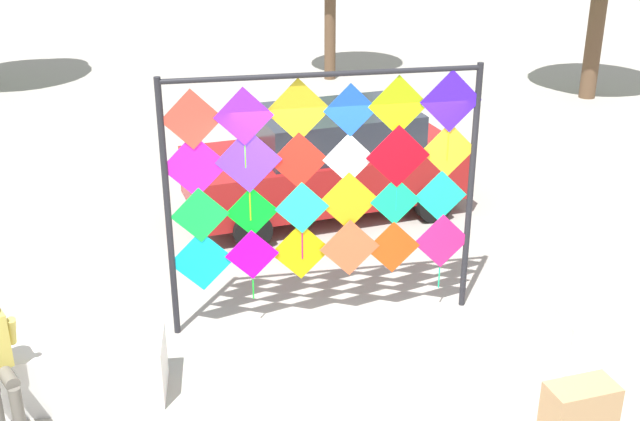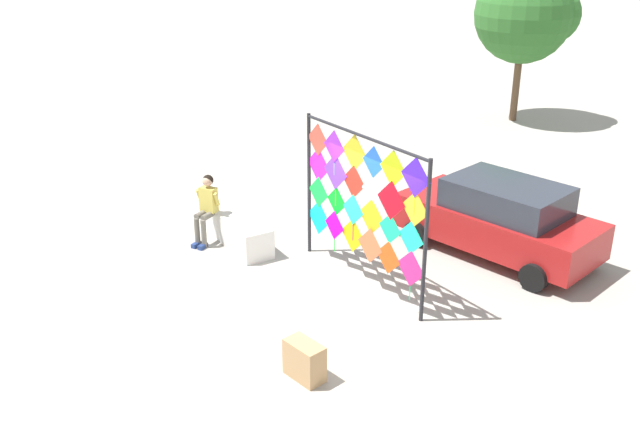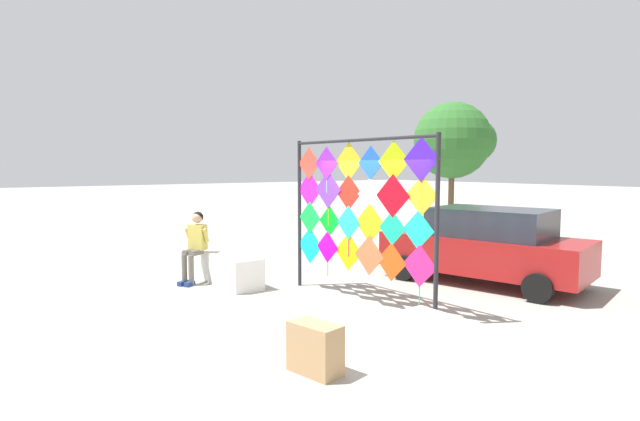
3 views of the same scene
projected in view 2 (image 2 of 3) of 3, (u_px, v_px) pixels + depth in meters
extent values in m
plane|color=#9E998E|center=(323.00, 303.00, 12.64)|extent=(120.00, 120.00, 0.00)
cube|color=silver|center=(224.00, 219.00, 15.35)|extent=(3.46, 0.63, 0.62)
cube|color=silver|center=(455.00, 407.00, 9.48)|extent=(3.46, 0.63, 0.62)
cylinder|color=#232328|center=(309.00, 185.00, 14.03)|extent=(0.07, 0.07, 2.89)
cylinder|color=#232328|center=(426.00, 243.00, 11.53)|extent=(0.07, 0.07, 2.89)
cylinder|color=#232328|center=(363.00, 136.00, 12.24)|extent=(3.32, 0.30, 0.06)
cube|color=#0ED6ED|center=(319.00, 218.00, 14.02)|extent=(0.71, 0.06, 0.71)
cube|color=#E505CB|center=(334.00, 225.00, 13.59)|extent=(0.59, 0.06, 0.59)
cylinder|color=#16E52F|center=(335.00, 245.00, 13.76)|extent=(0.02, 0.02, 0.25)
cube|color=#D2AE09|center=(353.00, 235.00, 13.20)|extent=(0.68, 0.06, 0.68)
cube|color=#EB5E36|center=(370.00, 246.00, 12.78)|extent=(0.68, 0.06, 0.68)
cube|color=#E34510|center=(388.00, 258.00, 12.42)|extent=(0.63, 0.06, 0.63)
cube|color=#D51F74|center=(411.00, 269.00, 11.98)|extent=(0.66, 0.06, 0.66)
cylinder|color=#16E585|center=(410.00, 293.00, 12.17)|extent=(0.02, 0.02, 0.27)
cube|color=#13D944|center=(318.00, 192.00, 13.80)|extent=(0.62, 0.06, 0.62)
cube|color=#07E821|center=(337.00, 201.00, 13.40)|extent=(0.57, 0.05, 0.57)
cube|color=#1FF1A4|center=(353.00, 210.00, 12.98)|extent=(0.59, 0.06, 0.59)
cylinder|color=#E51662|center=(353.00, 232.00, 13.16)|extent=(0.02, 0.02, 0.32)
cube|color=orange|center=(371.00, 217.00, 12.59)|extent=(0.68, 0.06, 0.68)
cylinder|color=blue|center=(371.00, 243.00, 12.79)|extent=(0.02, 0.02, 0.37)
cube|color=#12E483|center=(390.00, 229.00, 12.20)|extent=(0.56, 0.05, 0.56)
cube|color=#17DBA7|center=(411.00, 238.00, 11.81)|extent=(0.60, 0.06, 0.61)
cube|color=#ED1BCE|center=(318.00, 165.00, 13.61)|extent=(0.70, 0.06, 0.70)
cube|color=#6C33E6|center=(335.00, 172.00, 13.18)|extent=(0.70, 0.06, 0.70)
cylinder|color=#A4E516|center=(336.00, 198.00, 13.39)|extent=(0.02, 0.02, 0.33)
cube|color=red|center=(354.00, 182.00, 12.81)|extent=(0.63, 0.06, 0.63)
cylinder|color=#16D9E5|center=(354.00, 205.00, 12.98)|extent=(0.02, 0.02, 0.27)
cube|color=white|center=(372.00, 191.00, 12.40)|extent=(0.57, 0.05, 0.57)
cylinder|color=#CB16E5|center=(372.00, 214.00, 12.58)|extent=(0.02, 0.02, 0.31)
cube|color=red|center=(391.00, 201.00, 11.99)|extent=(0.71, 0.06, 0.71)
cylinder|color=#16E5D8|center=(390.00, 227.00, 12.18)|extent=(0.02, 0.02, 0.28)
cube|color=gold|center=(415.00, 209.00, 11.56)|extent=(0.62, 0.06, 0.62)
cube|color=#E74635|center=(318.00, 140.00, 13.41)|extent=(0.63, 0.06, 0.63)
cube|color=#8E24DD|center=(334.00, 147.00, 13.01)|extent=(0.62, 0.06, 0.62)
cylinder|color=#6FE516|center=(334.00, 169.00, 13.19)|extent=(0.02, 0.02, 0.25)
cube|color=gold|center=(354.00, 153.00, 12.60)|extent=(0.68, 0.06, 0.68)
cube|color=blue|center=(373.00, 162.00, 12.19)|extent=(0.58, 0.05, 0.58)
cube|color=#ABD20F|center=(393.00, 169.00, 11.79)|extent=(0.66, 0.06, 0.66)
cylinder|color=#4016E5|center=(392.00, 197.00, 11.99)|extent=(0.02, 0.02, 0.34)
cube|color=#4219E1|center=(415.00, 177.00, 11.35)|extent=(0.68, 0.06, 0.68)
cylinder|color=#BBE516|center=(414.00, 206.00, 11.55)|extent=(0.02, 0.02, 0.32)
cylinder|color=#666056|center=(197.00, 232.00, 14.70)|extent=(0.11, 0.11, 0.62)
cylinder|color=#666056|center=(201.00, 214.00, 14.71)|extent=(0.28, 0.36, 0.13)
cube|color=navy|center=(196.00, 245.00, 14.76)|extent=(0.21, 0.26, 0.09)
cylinder|color=#666056|center=(204.00, 234.00, 14.63)|extent=(0.11, 0.11, 0.62)
cylinder|color=#666056|center=(208.00, 216.00, 14.64)|extent=(0.28, 0.36, 0.13)
cube|color=navy|center=(203.00, 246.00, 14.68)|extent=(0.21, 0.26, 0.09)
cube|color=gold|center=(209.00, 199.00, 14.70)|extent=(0.41, 0.35, 0.52)
sphere|color=tan|center=(207.00, 181.00, 14.55)|extent=(0.22, 0.22, 0.22)
sphere|color=black|center=(208.00, 180.00, 14.56)|extent=(0.22, 0.22, 0.22)
cylinder|color=gold|center=(199.00, 195.00, 14.76)|extent=(0.16, 0.19, 0.31)
cylinder|color=gold|center=(217.00, 199.00, 14.57)|extent=(0.16, 0.19, 0.31)
cube|color=maroon|center=(497.00, 225.00, 14.27)|extent=(4.28, 2.58, 0.71)
cube|color=#282D38|center=(507.00, 197.00, 13.93)|extent=(2.52, 1.98, 0.57)
cylinder|color=black|center=(416.00, 233.00, 14.75)|extent=(0.57, 0.33, 0.53)
cylinder|color=black|center=(464.00, 211.00, 15.86)|extent=(0.57, 0.33, 0.53)
cylinder|color=black|center=(534.00, 277.00, 12.96)|extent=(0.57, 0.33, 0.53)
cylinder|color=black|center=(579.00, 249.00, 14.07)|extent=(0.57, 0.33, 0.53)
cube|color=tan|center=(305.00, 360.00, 10.49)|extent=(0.68, 0.45, 0.59)
cylinder|color=brown|center=(516.00, 83.00, 23.40)|extent=(0.24, 0.24, 2.53)
sphere|color=#2D6628|center=(524.00, 14.00, 22.55)|extent=(3.11, 3.11, 3.11)
sphere|color=#2D6628|center=(552.00, 15.00, 22.52)|extent=(1.80, 1.80, 1.80)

